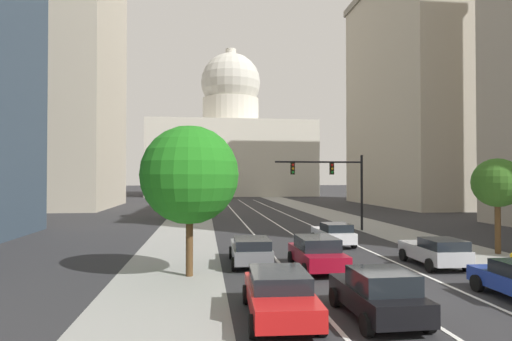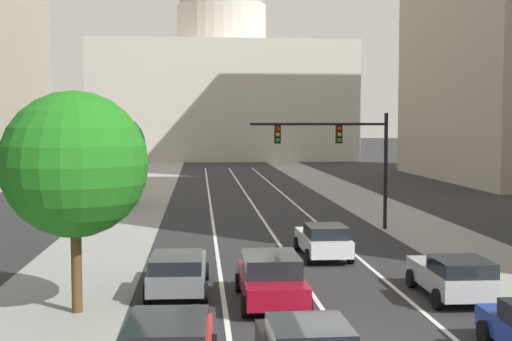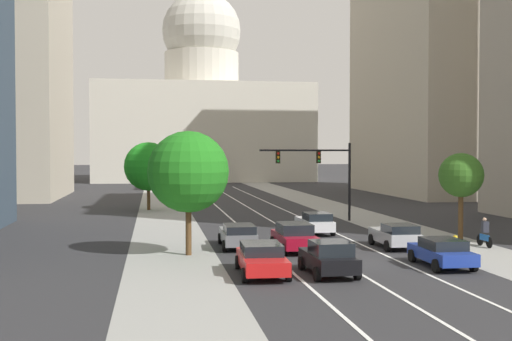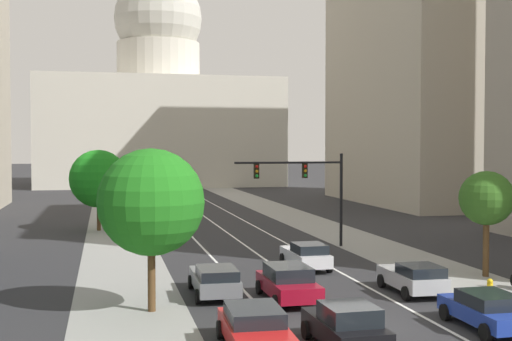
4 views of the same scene
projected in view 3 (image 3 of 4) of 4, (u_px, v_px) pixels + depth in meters
The scene contains 21 objects.
ground_plane at pixel (239, 202), 71.20m from camera, with size 400.00×400.00×0.00m, color #2B2B2D.
sidewalk_left at pixel (163, 206), 64.96m from camera, with size 4.73×130.00×0.01m, color gray.
sidewalk_right at pixel (323, 204), 67.57m from camera, with size 4.73×130.00×0.01m, color gray.
lane_stripe_left at pixel (227, 215), 55.93m from camera, with size 0.16×90.00×0.01m, color white.
lane_stripe_center at pixel (261, 215), 56.40m from camera, with size 0.16×90.00×0.01m, color white.
lane_stripe_right at pixel (294, 214), 56.86m from camera, with size 0.16×90.00×0.01m, color white.
office_tower_far_right at pixel (459, 56), 85.01m from camera, with size 21.72×29.17×36.42m.
capitol_building at pixel (202, 114), 124.68m from camera, with size 40.18×24.05×37.47m.
car_red at pixel (262, 258), 29.02m from camera, with size 2.27×4.78×1.42m.
car_black at pixel (329, 258), 28.92m from camera, with size 2.07×4.07×1.57m.
car_gray at pixel (238, 235), 37.10m from camera, with size 2.12×4.65×1.42m.
car_silver at pixel (395, 235), 36.96m from camera, with size 2.07×4.12×1.45m.
car_crimson at pixel (294, 236), 36.01m from camera, with size 2.10×4.52×1.56m.
car_white at pixel (315, 223), 43.42m from camera, with size 1.99×4.36×1.48m.
car_blue at pixel (442, 252), 31.00m from camera, with size 2.08×4.28×1.38m.
traffic_signal_mast at pixel (321, 166), 51.12m from camera, with size 7.42×0.39×6.25m.
fire_hydrant at pixel (455, 243), 35.78m from camera, with size 0.26×0.35×0.91m.
cyclist at pixel (485, 232), 37.46m from camera, with size 0.37×1.70×1.72m.
street_tree_near_left at pixel (188, 172), 34.38m from camera, with size 4.38×4.38×6.68m.
street_tree_mid_left at pixel (148, 166), 60.97m from camera, with size 4.61×4.61×6.45m.
street_tree_mid_right at pixel (461, 176), 40.63m from camera, with size 2.80×2.80×5.48m.
Camera 3 is at (-9.26, -30.49, 5.58)m, focal length 45.15 mm.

